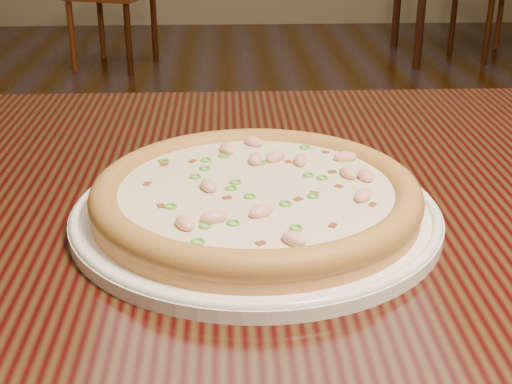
{
  "coord_description": "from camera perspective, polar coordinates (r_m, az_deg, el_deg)",
  "views": [
    {
      "loc": [
        -0.25,
        -1.1,
        1.05
      ],
      "look_at": [
        -0.22,
        -0.49,
        0.78
      ],
      "focal_mm": 50.0,
      "sensor_mm": 36.0,
      "label": 1
    }
  ],
  "objects": [
    {
      "name": "pizza",
      "position": [
        0.67,
        0.02,
        -0.22
      ],
      "size": [
        0.31,
        0.31,
        0.03
      ],
      "color": "#CA8E47",
      "rests_on": "plate"
    },
    {
      "name": "plate",
      "position": [
        0.68,
        -0.0,
        -1.64
      ],
      "size": [
        0.35,
        0.35,
        0.02
      ],
      "color": "white",
      "rests_on": "hero_table"
    },
    {
      "name": "hero_table",
      "position": [
        0.79,
        8.65,
        -6.95
      ],
      "size": [
        1.2,
        0.8,
        0.75
      ],
      "color": "black",
      "rests_on": "ground"
    }
  ]
}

